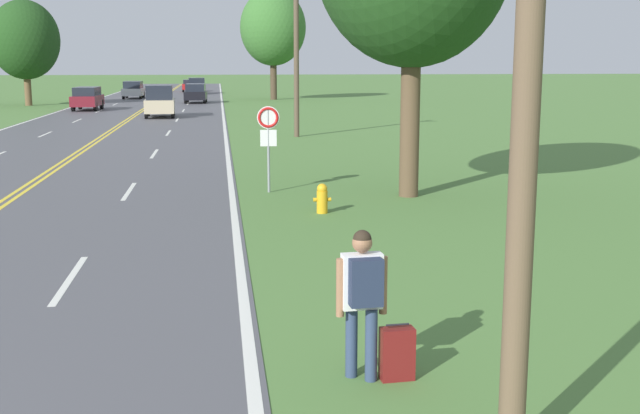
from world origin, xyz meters
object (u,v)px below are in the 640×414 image
object	(u,v)px
fire_hydrant	(322,198)
tree_mid_treeline	(273,28)
tree_behind_sign	(25,40)
car_black_hatchback_mid_far	(196,93)
car_dark_grey_sedan_distant	(197,86)
suitcase	(397,354)
car_champagne_suv_approaching	(160,101)
car_silver_hatchback_receding	(133,89)
car_maroon_suv_mid_near	(87,98)
hitchhiker_person	(363,290)
car_red_sedan_horizon	(191,85)
traffic_sign	(268,128)

from	to	relation	value
fire_hydrant	tree_mid_treeline	xyz separation A→B (m)	(2.69, 55.42, 6.07)
tree_behind_sign	car_black_hatchback_mid_far	size ratio (longest dim) A/B	2.24
tree_behind_sign	car_dark_grey_sedan_distant	distance (m)	25.09
suitcase	car_champagne_suv_approaching	size ratio (longest dim) A/B	0.16
car_champagne_suv_approaching	tree_mid_treeline	bearing A→B (deg)	156.40
tree_mid_treeline	car_silver_hatchback_receding	distance (m)	14.55
car_dark_grey_sedan_distant	car_silver_hatchback_receding	bearing A→B (deg)	-31.23
tree_mid_treeline	car_maroon_suv_mid_near	size ratio (longest dim) A/B	2.40
tree_mid_treeline	car_champagne_suv_approaching	distance (m)	24.52
car_black_hatchback_mid_far	car_dark_grey_sedan_distant	world-z (taller)	car_dark_grey_sedan_distant
hitchhiker_person	car_black_hatchback_mid_far	xyz separation A→B (m)	(-3.38, 60.15, -0.20)
fire_hydrant	car_champagne_suv_approaching	size ratio (longest dim) A/B	0.17
tree_behind_sign	car_silver_hatchback_receding	xyz separation A→B (m)	(7.04, 11.09, -4.26)
suitcase	fire_hydrant	world-z (taller)	fire_hydrant
hitchhiker_person	tree_behind_sign	bearing A→B (deg)	11.26
car_maroon_suv_mid_near	car_black_hatchback_mid_far	xyz separation A→B (m)	(7.44, 9.13, -0.04)
tree_behind_sign	car_dark_grey_sedan_distant	bearing A→B (deg)	59.20
fire_hydrant	tree_mid_treeline	bearing A→B (deg)	87.22
car_champagne_suv_approaching	car_silver_hatchback_receding	world-z (taller)	car_champagne_suv_approaching
tree_behind_sign	tree_mid_treeline	distance (m)	21.33
car_red_sedan_horizon	fire_hydrant	bearing A→B (deg)	2.45
car_red_sedan_horizon	traffic_sign	bearing A→B (deg)	1.81
suitcase	fire_hydrant	size ratio (longest dim) A/B	0.93
car_red_sedan_horizon	car_champagne_suv_approaching	bearing A→B (deg)	-2.44
fire_hydrant	car_maroon_suv_mid_near	xyz separation A→B (m)	(-11.65, 41.07, 0.54)
car_black_hatchback_mid_far	car_champagne_suv_approaching	bearing A→B (deg)	-4.01
fire_hydrant	car_champagne_suv_approaching	world-z (taller)	car_champagne_suv_approaching
car_champagne_suv_approaching	car_black_hatchback_mid_far	distance (m)	17.16
traffic_sign	tree_behind_sign	xyz separation A→B (m)	(-16.23, 44.87, 3.36)
hitchhiker_person	car_black_hatchback_mid_far	size ratio (longest dim) A/B	0.47
tree_mid_treeline	suitcase	bearing A→B (deg)	-92.74
hitchhiker_person	car_dark_grey_sedan_distant	bearing A→B (deg)	-1.85
tree_behind_sign	car_champagne_suv_approaching	bearing A→B (deg)	-52.87
suitcase	car_red_sedan_horizon	size ratio (longest dim) A/B	0.14
tree_mid_treeline	car_dark_grey_sedan_distant	distance (m)	16.60
tree_behind_sign	car_black_hatchback_mid_far	xyz separation A→B (m)	(13.06, 2.18, -4.26)
suitcase	car_red_sedan_horizon	xyz separation A→B (m)	(-4.99, 85.43, 0.42)
fire_hydrant	car_maroon_suv_mid_near	size ratio (longest dim) A/B	0.17
suitcase	traffic_sign	bearing A→B (deg)	-1.95
suitcase	hitchhiker_person	bearing A→B (deg)	80.92
tree_mid_treeline	car_maroon_suv_mid_near	xyz separation A→B (m)	(-14.34, -14.35, -5.53)
fire_hydrant	car_maroon_suv_mid_near	bearing A→B (deg)	105.84
car_silver_hatchback_receding	hitchhiker_person	bearing A→B (deg)	-170.55
fire_hydrant	car_dark_grey_sedan_distant	bearing A→B (deg)	93.81
hitchhiker_person	car_maroon_suv_mid_near	world-z (taller)	hitchhiker_person
traffic_sign	car_champagne_suv_approaching	xyz separation A→B (m)	(-4.96, 29.98, -0.70)
tree_behind_sign	car_black_hatchback_mid_far	bearing A→B (deg)	9.49
suitcase	tree_behind_sign	size ratio (longest dim) A/B	0.08
fire_hydrant	traffic_sign	bearing A→B (deg)	108.37
traffic_sign	car_red_sedan_horizon	size ratio (longest dim) A/B	0.50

